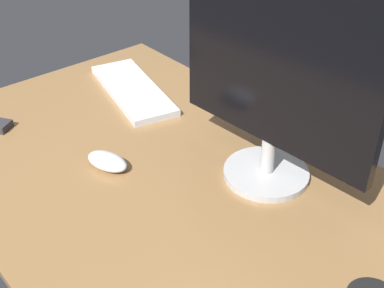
{
  "coord_description": "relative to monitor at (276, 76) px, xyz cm",
  "views": [
    {
      "loc": [
        74.86,
        -57.23,
        75.89
      ],
      "look_at": [
        -1.42,
        7.75,
        8.0
      ],
      "focal_mm": 47.73,
      "sensor_mm": 36.0,
      "label": 1
    }
  ],
  "objects": [
    {
      "name": "desk",
      "position": [
        -13.37,
        -18.11,
        -27.23
      ],
      "size": [
        140.0,
        84.0,
        2.0
      ],
      "primitive_type": "cube",
      "color": "olive",
      "rests_on": "ground"
    },
    {
      "name": "monitor",
      "position": [
        0.0,
        0.0,
        0.0
      ],
      "size": [
        49.73,
        20.13,
        49.8
      ],
      "rotation": [
        0.0,
        0.0,
        0.06
      ],
      "color": "#B8B8B8",
      "rests_on": "desk"
    },
    {
      "name": "keyboard",
      "position": [
        -54.4,
        -0.21,
        -25.24
      ],
      "size": [
        40.36,
        22.37,
        1.97
      ],
      "primitive_type": "cube",
      "rotation": [
        0.0,
        0.0,
        -0.24
      ],
      "color": "silver",
      "rests_on": "desk"
    },
    {
      "name": "computer_mouse",
      "position": [
        -27.17,
        -26.56,
        -24.53
      ],
      "size": [
        12.48,
        8.93,
        3.39
      ],
      "primitive_type": "ellipsoid",
      "rotation": [
        0.0,
        0.0,
        0.28
      ],
      "color": "silver",
      "rests_on": "desk"
    }
  ]
}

